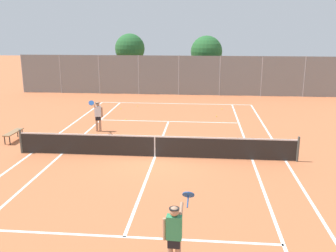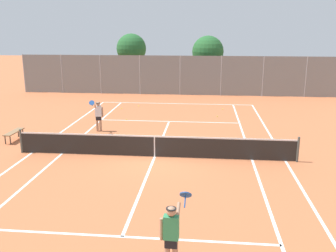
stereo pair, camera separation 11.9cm
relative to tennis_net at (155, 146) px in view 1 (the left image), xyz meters
The scene contains 15 objects.
ground_plane 0.51m from the tennis_net, ahead, with size 120.00×120.00×0.00m, color #BC663D.
court_line_markings 0.51m from the tennis_net, ahead, with size 11.10×23.90×0.01m.
tennis_net is the anchor object (origin of this frame).
player_near_side 7.83m from the tennis_net, 79.49° to the right, with size 0.69×0.73×1.77m.
player_far_left 5.24m from the tennis_net, 132.60° to the left, with size 0.57×0.81×1.77m.
loose_tennis_ball_0 10.94m from the tennis_net, 103.73° to the left, with size 0.07×0.07×0.07m, color #D1DB33.
loose_tennis_ball_1 10.30m from the tennis_net, 110.48° to the left, with size 0.07×0.07×0.07m, color #D1DB33.
loose_tennis_ball_2 4.23m from the tennis_net, ahead, with size 0.07×0.07×0.07m, color #D1DB33.
loose_tennis_ball_3 8.40m from the tennis_net, 69.90° to the left, with size 0.07×0.07×0.07m, color #D1DB33.
loose_tennis_ball_4 7.03m from the tennis_net, 111.78° to the left, with size 0.07×0.07×0.07m, color #D1DB33.
loose_tennis_ball_5 10.69m from the tennis_net, 71.89° to the left, with size 0.07×0.07×0.07m, color #D1DB33.
courtside_bench 7.42m from the tennis_net, 166.30° to the left, with size 0.36×1.50×0.47m.
back_fence 15.76m from the tennis_net, 90.00° to the left, with size 26.94×0.08×3.25m.
tree_behind_left 20.45m from the tennis_net, 103.87° to the left, with size 2.74×2.74×4.93m.
tree_behind_right 18.59m from the tennis_net, 82.79° to the left, with size 2.73×2.73×4.78m.
Camera 1 is at (1.98, -15.09, 5.34)m, focal length 40.00 mm.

